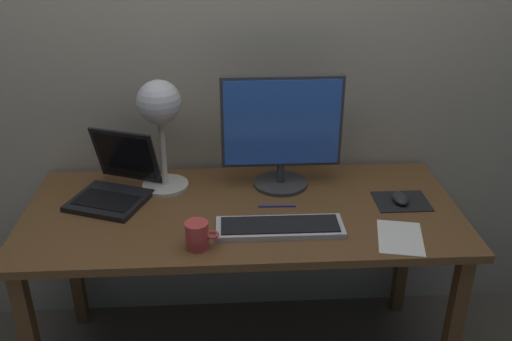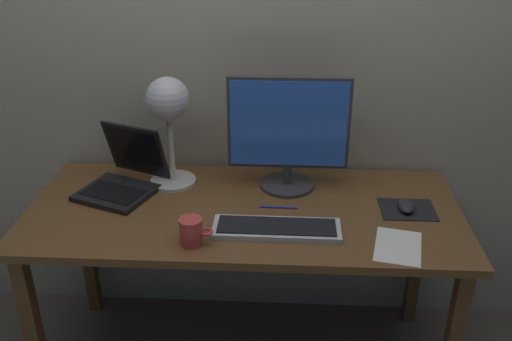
% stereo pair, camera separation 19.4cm
% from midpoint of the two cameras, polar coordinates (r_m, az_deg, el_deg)
% --- Properties ---
extents(back_wall, '(4.80, 0.06, 2.60)m').
position_cam_midpoint_polar(back_wall, '(2.24, -4.48, 13.80)').
color(back_wall, '#B2A893').
rests_on(back_wall, ground).
extents(desk, '(1.60, 0.70, 0.74)m').
position_cam_midpoint_polar(desk, '(2.11, -4.02, -5.84)').
color(desk, brown).
rests_on(desk, ground).
extents(monitor, '(0.46, 0.21, 0.45)m').
position_cam_midpoint_polar(monitor, '(2.13, 0.01, 4.16)').
color(monitor, '#38383A').
rests_on(monitor, desk).
extents(keyboard_main, '(0.44, 0.14, 0.03)m').
position_cam_midpoint_polar(keyboard_main, '(1.93, -0.43, -5.87)').
color(keyboard_main, silver).
rests_on(keyboard_main, desk).
extents(laptop, '(0.36, 0.38, 0.24)m').
position_cam_midpoint_polar(laptop, '(2.22, -16.45, -0.90)').
color(laptop, black).
rests_on(laptop, desk).
extents(desk_lamp, '(0.18, 0.18, 0.44)m').
position_cam_midpoint_polar(desk_lamp, '(2.13, -12.39, 5.78)').
color(desk_lamp, beige).
rests_on(desk_lamp, desk).
extents(mousepad, '(0.20, 0.16, 0.00)m').
position_cam_midpoint_polar(mousepad, '(2.16, 12.15, -3.16)').
color(mousepad, black).
rests_on(mousepad, desk).
extents(mouse, '(0.06, 0.10, 0.03)m').
position_cam_midpoint_polar(mouse, '(2.14, 12.00, -2.84)').
color(mouse, '#28282B').
rests_on(mouse, mousepad).
extents(coffee_mug, '(0.11, 0.08, 0.09)m').
position_cam_midpoint_polar(coffee_mug, '(1.85, -9.01, -6.61)').
color(coffee_mug, '#CC3F3F').
rests_on(coffee_mug, desk).
extents(paper_sheet_near_mouse, '(0.19, 0.24, 0.00)m').
position_cam_midpoint_polar(paper_sheet_near_mouse, '(1.94, 11.73, -6.78)').
color(paper_sheet_near_mouse, white).
rests_on(paper_sheet_near_mouse, desk).
extents(pen, '(0.14, 0.01, 0.01)m').
position_cam_midpoint_polar(pen, '(2.07, -0.53, -3.71)').
color(pen, '#2633A5').
rests_on(pen, desk).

